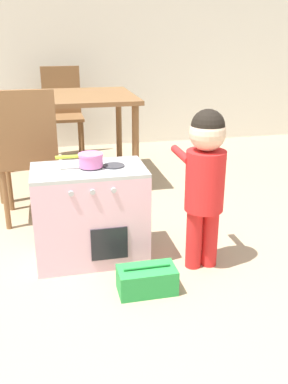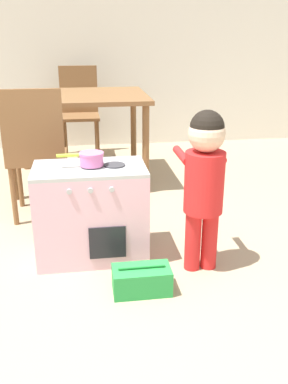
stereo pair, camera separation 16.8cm
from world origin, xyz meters
The scene contains 9 objects.
ground_plane centered at (0.00, 0.00, 0.00)m, with size 16.00×16.00×0.00m, color tan.
wall_back centered at (0.00, 3.56, 1.30)m, with size 10.00×0.06×2.60m.
play_kitchen centered at (-0.10, 0.89, 0.28)m, with size 0.63×0.38×0.56m.
toy_pot centered at (-0.09, 0.89, 0.60)m, with size 0.26×0.14×0.07m.
child_figure centered at (0.49, 0.66, 0.56)m, with size 0.23×0.37×0.89m.
toy_basket centered at (0.13, 0.47, 0.07)m, with size 0.30×0.16×0.15m.
dining_table centered at (-0.16, 2.30, 0.67)m, with size 1.17×0.93×0.76m.
dining_chair_near centered at (-0.45, 1.50, 0.49)m, with size 0.39×0.39×0.92m.
dining_chair_far centered at (-0.15, 3.12, 0.49)m, with size 0.39×0.39×0.92m.
Camera 2 is at (-0.13, -1.40, 1.26)m, focal length 40.00 mm.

